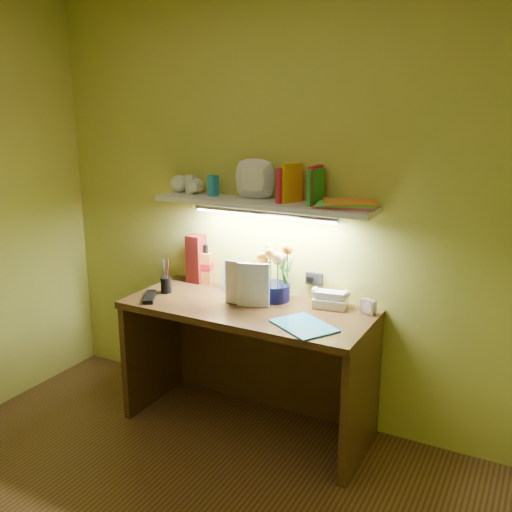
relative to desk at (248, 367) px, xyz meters
The scene contains 13 objects.
desk is the anchor object (origin of this frame).
flower_bouquet 0.57m from the desk, 62.62° to the left, with size 0.21×0.21×0.33m, color #060936, non-canonical shape.
telephone 0.63m from the desk, 25.74° to the left, with size 0.18×0.13×0.11m, color white, non-canonical shape.
desk_clock 0.78m from the desk, 17.31° to the left, with size 0.08×0.04×0.08m, color #BCBBC1.
whisky_bottle 0.71m from the desk, 149.60° to the left, with size 0.07×0.07×0.24m, color #C16C26, non-canonical shape.
whisky_box 0.77m from the desk, 154.27° to the left, with size 0.10×0.10×0.30m, color #591310.
pen_cup 0.71m from the desk, behind, with size 0.07×0.07×0.16m, color black.
art_card 0.54m from the desk, 131.85° to the left, with size 0.18×0.04×0.18m, color white, non-canonical shape.
tv_remote 0.70m from the desk, 163.70° to the right, with size 0.06×0.20×0.02m, color black.
blue_folder 0.57m from the desk, 18.54° to the right, with size 0.31×0.23×0.01m, color #2488CC.
desk_book_a 0.52m from the desk, behind, with size 0.19×0.02×0.25m, color silver.
desk_book_b 0.50m from the desk, 152.93° to the right, with size 0.18×0.02×0.25m, color white.
wall_shelf 0.98m from the desk, 81.62° to the left, with size 1.33×0.32×0.24m.
Camera 1 is at (1.46, -1.42, 1.83)m, focal length 40.00 mm.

